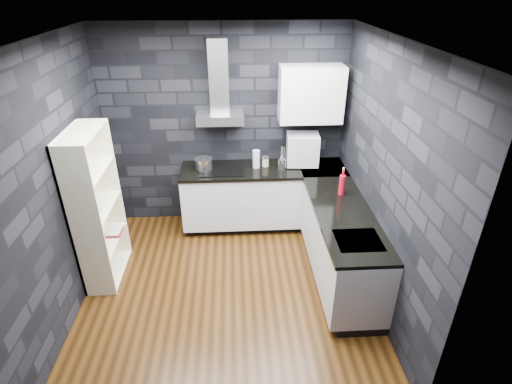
{
  "coord_description": "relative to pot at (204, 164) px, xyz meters",
  "views": [
    {
      "loc": [
        0.12,
        -3.52,
        3.17
      ],
      "look_at": [
        0.35,
        0.45,
        1.0
      ],
      "focal_mm": 28.0,
      "sensor_mm": 36.0,
      "label": 1
    }
  ],
  "objects": [
    {
      "name": "hood_body",
      "position": [
        0.24,
        0.13,
        0.58
      ],
      "size": [
        0.6,
        0.34,
        0.12
      ],
      "primitive_type": "cube",
      "color": "#B4B4BA",
      "rests_on": "wall_back"
    },
    {
      "name": "wall_front",
      "position": [
        0.29,
        -2.92,
        0.37
      ],
      "size": [
        3.2,
        0.05,
        2.7
      ],
      "primitive_type": "cube",
      "color": "black",
      "rests_on": "ground"
    },
    {
      "name": "glass_vase",
      "position": [
        0.69,
        0.03,
        0.04
      ],
      "size": [
        0.13,
        0.13,
        0.24
      ],
      "primitive_type": "cylinder",
      "rotation": [
        0.0,
        0.0,
        0.35
      ],
      "color": "silver",
      "rests_on": "counter_back_top"
    },
    {
      "name": "wall_left",
      "position": [
        -1.34,
        -1.3,
        0.37
      ],
      "size": [
        0.05,
        3.2,
        2.7
      ],
      "primitive_type": "cube",
      "color": "black",
      "rests_on": "ground"
    },
    {
      "name": "ground",
      "position": [
        0.29,
        -1.3,
        -0.98
      ],
      "size": [
        3.2,
        3.2,
        0.0
      ],
      "primitive_type": "plane",
      "color": "#47270D"
    },
    {
      "name": "appliance_garage",
      "position": [
        1.31,
        0.08,
        0.15
      ],
      "size": [
        0.44,
        0.35,
        0.42
      ],
      "primitive_type": "cube",
      "rotation": [
        0.0,
        0.0,
        -0.07
      ],
      "color": "#B8BAC0",
      "rests_on": "counter_back_top"
    },
    {
      "name": "cooktop",
      "position": [
        0.24,
        0.0,
        -0.07
      ],
      "size": [
        0.58,
        0.5,
        0.01
      ],
      "primitive_type": "cube",
      "color": "black",
      "rests_on": "counter_back_top"
    },
    {
      "name": "sink_rim",
      "position": [
        1.59,
        -1.7,
        -0.08
      ],
      "size": [
        0.44,
        0.4,
        0.01
      ],
      "primitive_type": "cube",
      "color": "#B4B4BA",
      "rests_on": "counter_right_top"
    },
    {
      "name": "upper_cabinet",
      "position": [
        1.39,
        0.13,
        0.87
      ],
      "size": [
        0.8,
        0.35,
        0.7
      ],
      "primitive_type": "cube",
      "color": "silver",
      "rests_on": "wall_back"
    },
    {
      "name": "counter_right_top",
      "position": [
        1.58,
        -1.2,
        -0.1
      ],
      "size": [
        0.62,
        1.8,
        0.04
      ],
      "primitive_type": "cube",
      "color": "black",
      "rests_on": "counter_right_cab"
    },
    {
      "name": "toekick_right",
      "position": [
        1.63,
        -1.2,
        -0.93
      ],
      "size": [
        0.5,
        1.78,
        0.1
      ],
      "primitive_type": "cube",
      "color": "black",
      "rests_on": "ground"
    },
    {
      "name": "pot",
      "position": [
        0.0,
        0.0,
        0.0
      ],
      "size": [
        0.29,
        0.29,
        0.13
      ],
      "primitive_type": "cylinder",
      "rotation": [
        0.0,
        0.0,
        -0.4
      ],
      "color": "silver",
      "rests_on": "cooktop"
    },
    {
      "name": "utensil_crock",
      "position": [
        1.03,
        -0.04,
        -0.01
      ],
      "size": [
        0.12,
        0.12,
        0.14
      ],
      "primitive_type": "cylinder",
      "rotation": [
        0.0,
        0.0,
        0.17
      ],
      "color": "silver",
      "rests_on": "counter_back_top"
    },
    {
      "name": "wall_back",
      "position": [
        0.29,
        0.33,
        0.37
      ],
      "size": [
        3.2,
        0.05,
        2.7
      ],
      "primitive_type": "cube",
      "color": "black",
      "rests_on": "ground"
    },
    {
      "name": "wall_right",
      "position": [
        1.91,
        -1.3,
        0.37
      ],
      "size": [
        0.05,
        3.2,
        2.7
      ],
      "primitive_type": "cube",
      "color": "black",
      "rests_on": "ground"
    },
    {
      "name": "ceiling",
      "position": [
        0.29,
        -1.3,
        1.72
      ],
      "size": [
        3.2,
        3.2,
        0.0
      ],
      "primitive_type": "plane",
      "rotation": [
        3.14,
        0.0,
        0.0
      ],
      "color": "silver"
    },
    {
      "name": "bookshelf",
      "position": [
        -1.13,
        -0.94,
        -0.08
      ],
      "size": [
        0.51,
        0.86,
        1.8
      ],
      "primitive_type": "cube",
      "rotation": [
        0.0,
        0.0,
        0.23
      ],
      "color": "#F7F3CB",
      "rests_on": "ground"
    },
    {
      "name": "book_second",
      "position": [
        -1.12,
        -0.78,
        -0.38
      ],
      "size": [
        0.16,
        0.03,
        0.21
      ],
      "primitive_type": "imported",
      "rotation": [
        0.0,
        0.0,
        -0.07
      ],
      "color": "#B2B2B2",
      "rests_on": "bookshelf"
    },
    {
      "name": "hood_chimney",
      "position": [
        0.24,
        0.2,
        1.09
      ],
      "size": [
        0.24,
        0.2,
        0.9
      ],
      "primitive_type": "cube",
      "color": "#B4B4BA",
      "rests_on": "hood_body"
    },
    {
      "name": "red_bottle",
      "position": [
        1.65,
        -0.77,
        0.04
      ],
      "size": [
        0.09,
        0.09,
        0.24
      ],
      "primitive_type": "cylinder",
      "rotation": [
        0.0,
        0.0,
        -0.24
      ],
      "color": "#B10A1D",
      "rests_on": "counter_right_top"
    },
    {
      "name": "fruit_bowl",
      "position": [
        -1.13,
        -1.06,
        -0.04
      ],
      "size": [
        0.25,
        0.25,
        0.05
      ],
      "primitive_type": "imported",
      "rotation": [
        0.0,
        0.0,
        -0.17
      ],
      "color": "white",
      "rests_on": "bookshelf"
    },
    {
      "name": "counter_back_top",
      "position": [
        0.79,
        -0.01,
        -0.1
      ],
      "size": [
        2.2,
        0.62,
        0.04
      ],
      "primitive_type": "cube",
      "color": "black",
      "rests_on": "counter_back_cab"
    },
    {
      "name": "counter_right_cab",
      "position": [
        1.59,
        -1.2,
        -0.5
      ],
      "size": [
        0.6,
        1.8,
        0.76
      ],
      "primitive_type": "cube",
      "color": "silver",
      "rests_on": "ground"
    },
    {
      "name": "storage_jar",
      "position": [
        0.82,
        0.07,
        -0.02
      ],
      "size": [
        0.12,
        0.12,
        0.12
      ],
      "primitive_type": "cylinder",
      "rotation": [
        0.0,
        0.0,
        -0.24
      ],
      "color": "tan",
      "rests_on": "counter_back_top"
    },
    {
      "name": "counter_back_cab",
      "position": [
        0.79,
        0.0,
        -0.5
      ],
      "size": [
        2.2,
        0.6,
        0.76
      ],
      "primitive_type": "cube",
      "color": "silver",
      "rests_on": "ground"
    },
    {
      "name": "book_red",
      "position": [
        -1.14,
        -0.77,
        -0.41
      ],
      "size": [
        0.18,
        0.03,
        0.24
      ],
      "primitive_type": "imported",
      "rotation": [
        0.0,
        0.0,
        0.01
      ],
      "color": "maroon",
      "rests_on": "bookshelf"
    },
    {
      "name": "toekick_back",
      "position": [
        0.79,
        0.04,
        -0.93
      ],
      "size": [
        2.18,
        0.5,
        0.1
      ],
      "primitive_type": "cube",
      "color": "black",
      "rests_on": "ground"
    },
    {
      "name": "counter_corner_top",
      "position": [
        1.59,
        0.0,
        -0.1
      ],
      "size": [
        0.62,
        0.62,
        0.04
      ],
      "primitive_type": "cube",
      "color": "black",
      "rests_on": "counter_right_cab"
    }
  ]
}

